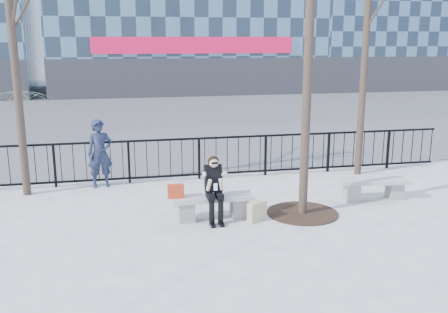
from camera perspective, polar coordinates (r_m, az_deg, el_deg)
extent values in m
plane|color=gray|center=(10.29, -1.27, -7.08)|extent=(120.00, 120.00, 0.00)
cube|color=#474747|center=(24.81, -7.71, 4.88)|extent=(60.00, 23.00, 0.01)
cube|color=black|center=(12.86, -3.77, 2.04)|extent=(14.00, 0.05, 0.05)
cube|color=black|center=(13.08, -3.71, -2.09)|extent=(14.00, 0.05, 0.05)
cube|color=#2D2D30|center=(31.90, -3.31, 8.99)|extent=(18.00, 0.08, 2.40)
cube|color=red|center=(31.75, -3.34, 12.58)|extent=(12.60, 0.12, 1.00)
cube|color=#2D2D30|center=(38.32, 23.03, 8.69)|extent=(16.00, 0.08, 2.40)
cylinder|color=black|center=(10.08, 9.74, 14.05)|extent=(0.18, 0.18, 7.50)
cylinder|color=black|center=(12.20, -22.86, 10.71)|extent=(0.18, 0.18, 6.50)
cylinder|color=black|center=(13.61, 15.89, 12.45)|extent=(0.18, 0.18, 7.00)
cylinder|color=black|center=(10.69, 8.95, -6.39)|extent=(1.50, 1.50, 0.02)
cube|color=slate|center=(10.15, -4.35, -6.23)|extent=(0.32, 0.38, 0.40)
cube|color=slate|center=(10.34, 1.74, -5.82)|extent=(0.32, 0.38, 0.40)
cube|color=gray|center=(10.15, -1.28, -4.73)|extent=(1.65, 0.46, 0.09)
cube|color=slate|center=(11.68, 14.37, -4.01)|extent=(0.31, 0.37, 0.39)
cube|color=slate|center=(12.18, 18.90, -3.61)|extent=(0.31, 0.37, 0.39)
cube|color=gray|center=(11.85, 16.76, -2.71)|extent=(1.60, 0.45, 0.09)
cube|color=#B23015|center=(10.01, -5.54, -3.97)|extent=(0.33, 0.17, 0.27)
cube|color=beige|center=(10.12, 3.78, -6.28)|extent=(0.44, 0.33, 0.39)
imported|color=black|center=(12.60, -13.98, 0.33)|extent=(0.68, 0.51, 1.69)
imported|color=yellow|center=(17.86, -22.32, 4.01)|extent=(2.24, 2.29, 2.02)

